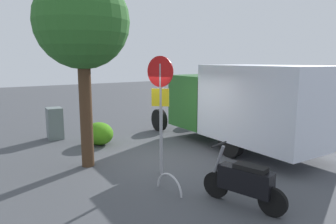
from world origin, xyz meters
TOP-DOWN VIEW (x-y plane):
  - ground_plane at (0.00, 0.00)m, footprint 60.00×60.00m
  - box_truck_near at (-0.37, -2.82)m, footprint 7.01×2.36m
  - motorcycle at (-3.42, 0.27)m, footprint 1.77×0.73m
  - stop_sign at (-0.95, 0.67)m, footprint 0.71×0.33m
  - street_tree at (0.70, 2.02)m, footprint 2.47×2.47m
  - utility_cabinet at (4.32, 1.98)m, footprint 0.66×0.58m
  - bike_rack_hoop at (-1.99, 1.11)m, footprint 0.85×0.15m
  - shrub_near_sign at (2.63, 0.92)m, footprint 1.14×0.93m

SIDE VIEW (x-z plane):
  - ground_plane at x=0.00m, z-range 0.00..0.00m
  - bike_rack_hoop at x=-1.99m, z-range -0.43..0.43m
  - shrub_near_sign at x=2.63m, z-range 0.00..0.78m
  - motorcycle at x=-3.42m, z-range -0.08..1.12m
  - utility_cabinet at x=4.32m, z-range 0.00..1.17m
  - box_truck_near at x=-0.37m, z-range 0.17..2.93m
  - stop_sign at x=-0.95m, z-range 0.50..3.51m
  - street_tree at x=0.70m, z-range 1.28..6.41m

